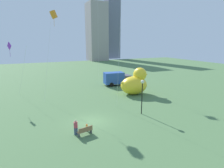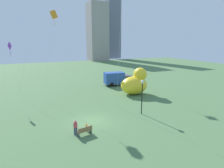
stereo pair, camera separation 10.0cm
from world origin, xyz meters
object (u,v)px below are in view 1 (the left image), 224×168
object	(u,v)px
person_child	(87,127)
kite_orange	(53,15)
lamppost	(142,88)
box_truck	(117,79)
park_bench	(85,131)
giant_inflatable_duck	(135,83)
person_adult	(76,127)
kite_purple	(10,48)

from	to	relation	value
person_child	kite_orange	bearing A→B (deg)	94.28
lamppost	box_truck	bearing A→B (deg)	75.61
lamppost	box_truck	xyz separation A→B (m)	(4.18, 16.28, -2.02)
park_bench	giant_inflatable_duck	world-z (taller)	giant_inflatable_duck
park_bench	person_adult	size ratio (longest dim) A/B	1.02
person_child	kite_purple	size ratio (longest dim) A/B	0.09
person_adult	kite_purple	size ratio (longest dim) A/B	0.17
park_bench	box_truck	bearing A→B (deg)	56.20
giant_inflatable_duck	kite_purple	size ratio (longest dim) A/B	0.62
giant_inflatable_duck	kite_orange	bearing A→B (deg)	169.79
box_truck	kite_purple	size ratio (longest dim) A/B	0.64
park_bench	person_child	distance (m)	0.91
lamppost	box_truck	distance (m)	16.93
box_truck	kite_orange	world-z (taller)	kite_orange
person_adult	giant_inflatable_duck	xyz separation A→B (m)	(13.39, 10.67, 1.15)
person_child	box_truck	bearing A→B (deg)	55.94
park_bench	person_child	bearing A→B (deg)	62.32
box_truck	kite_purple	distance (m)	20.84
person_child	kite_purple	bearing A→B (deg)	114.67
giant_inflatable_duck	kite_orange	world-z (taller)	kite_orange
park_bench	lamppost	size ratio (longest dim) A/B	0.36
box_truck	lamppost	bearing A→B (deg)	-104.39
lamppost	kite_orange	distance (m)	17.18
kite_purple	person_adult	bearing A→B (deg)	-69.50
box_truck	kite_purple	bearing A→B (deg)	-174.85
person_child	lamppost	xyz separation A→B (m)	(7.97, 1.70, 2.99)
person_adult	box_truck	distance (m)	22.70
kite_orange	kite_purple	bearing A→B (deg)	151.61
person_child	person_adult	bearing A→B (deg)	-165.32
giant_inflatable_duck	box_truck	bearing A→B (deg)	89.86
park_bench	giant_inflatable_duck	bearing A→B (deg)	41.61
person_adult	lamppost	distance (m)	9.80
giant_inflatable_duck	box_truck	world-z (taller)	giant_inflatable_duck
person_adult	park_bench	bearing A→B (deg)	-29.55
giant_inflatable_duck	kite_purple	world-z (taller)	kite_purple
box_truck	park_bench	bearing A→B (deg)	-123.80
person_adult	lamppost	size ratio (longest dim) A/B	0.35
park_bench	kite_purple	xyz separation A→B (m)	(-7.02, 17.01, 7.85)
kite_purple	kite_orange	xyz separation A→B (m)	(6.49, -3.51, 4.86)
kite_purple	lamppost	bearing A→B (deg)	-43.26
person_adult	kite_purple	distance (m)	19.16
park_bench	kite_purple	bearing A→B (deg)	112.43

